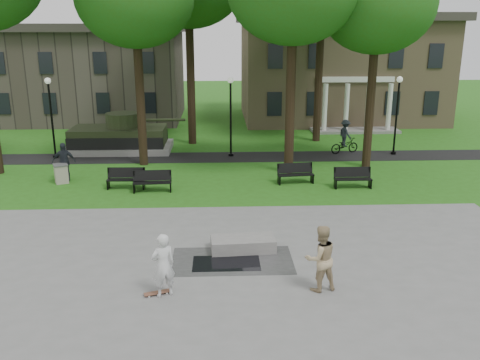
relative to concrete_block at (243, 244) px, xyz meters
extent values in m
plane|color=#275D15|center=(-0.57, 1.49, -0.24)|extent=(120.00, 120.00, 0.00)
cube|color=gray|center=(-0.57, -3.51, -0.23)|extent=(22.00, 16.00, 0.02)
cube|color=black|center=(-0.57, 13.49, -0.24)|extent=(44.00, 2.60, 0.01)
cube|color=#9E8460|center=(9.43, 27.49, 3.75)|extent=(16.00, 11.00, 8.00)
cube|color=#38332D|center=(9.43, 27.49, 8.06)|extent=(17.00, 12.00, 0.60)
cube|color=silver|center=(9.43, 21.99, 3.55)|extent=(6.00, 0.30, 0.40)
cube|color=#4C443D|center=(-11.57, 27.99, 3.35)|extent=(15.00, 10.00, 7.20)
cylinder|color=black|center=(-5.07, 11.99, 3.75)|extent=(0.48, 0.48, 8.00)
cylinder|color=black|center=(2.93, 9.99, 3.92)|extent=(0.50, 0.50, 8.32)
cylinder|color=black|center=(7.43, 10.99, 3.59)|extent=(0.46, 0.46, 7.68)
ellipsoid|color=#265614|center=(7.43, 10.99, 8.40)|extent=(6.00, 6.00, 5.10)
cylinder|color=black|center=(-2.57, 17.49, 4.39)|extent=(0.54, 0.54, 9.28)
cylinder|color=black|center=(5.93, 17.99, 4.08)|extent=(0.50, 0.50, 8.64)
cylinder|color=black|center=(-10.57, 13.79, 1.96)|extent=(0.12, 0.12, 4.40)
sphere|color=silver|center=(-10.57, 13.79, 4.30)|extent=(0.36, 0.36, 0.36)
cylinder|color=black|center=(-10.57, 13.79, -0.16)|extent=(0.32, 0.32, 0.16)
cylinder|color=black|center=(-0.07, 13.79, 1.96)|extent=(0.12, 0.12, 4.40)
sphere|color=silver|center=(-0.07, 13.79, 4.30)|extent=(0.36, 0.36, 0.36)
cylinder|color=black|center=(-0.07, 13.79, -0.16)|extent=(0.32, 0.32, 0.16)
cylinder|color=black|center=(9.93, 13.79, 1.96)|extent=(0.12, 0.12, 4.40)
sphere|color=silver|center=(9.93, 13.79, 4.30)|extent=(0.36, 0.36, 0.36)
cylinder|color=black|center=(9.93, 13.79, -0.16)|extent=(0.32, 0.32, 0.16)
cube|color=gray|center=(-7.07, 15.49, -0.04)|extent=(6.50, 3.40, 0.40)
cube|color=#28311A|center=(-7.07, 15.49, 0.70)|extent=(5.80, 2.80, 1.10)
cube|color=black|center=(-7.07, 14.14, 0.51)|extent=(5.80, 0.35, 0.70)
cube|color=black|center=(-7.07, 16.84, 0.51)|extent=(5.80, 0.35, 0.70)
cylinder|color=#28311A|center=(-6.77, 15.49, 1.71)|extent=(2.10, 2.10, 0.90)
cylinder|color=#28311A|center=(-4.47, 15.49, 1.71)|extent=(3.20, 0.18, 0.18)
cube|color=black|center=(-0.59, -1.04, -0.22)|extent=(2.20, 1.20, 0.00)
cube|color=gray|center=(0.00, 0.00, 0.00)|extent=(2.26, 1.15, 0.45)
cube|color=brown|center=(-2.61, -2.99, -0.19)|extent=(0.80, 0.44, 0.07)
imported|color=silver|center=(-2.41, -3.05, 0.72)|extent=(0.82, 0.71, 1.90)
imported|color=tan|center=(2.11, -2.88, 0.78)|extent=(1.14, 0.99, 2.00)
imported|color=#22262D|center=(-8.63, 8.97, 0.73)|extent=(1.20, 0.63, 1.95)
imported|color=black|center=(6.98, 14.24, 0.25)|extent=(1.98, 1.23, 0.98)
imported|color=#21262C|center=(6.98, 14.24, 1.02)|extent=(0.92, 1.20, 1.64)
cube|color=black|center=(-5.28, 7.38, 0.21)|extent=(1.81, 0.49, 0.05)
cube|color=black|center=(-5.28, 7.60, 0.51)|extent=(1.80, 0.19, 0.50)
cube|color=black|center=(-6.13, 7.38, -0.02)|extent=(0.07, 0.45, 0.45)
cube|color=black|center=(-4.43, 7.38, -0.02)|extent=(0.07, 0.45, 0.45)
cube|color=black|center=(-3.95, 6.82, 0.21)|extent=(1.82, 0.55, 0.05)
cube|color=black|center=(-3.95, 7.04, 0.51)|extent=(1.81, 0.25, 0.50)
cube|color=black|center=(-4.80, 6.82, -0.02)|extent=(0.09, 0.45, 0.45)
cube|color=black|center=(-3.10, 6.82, -0.02)|extent=(0.09, 0.45, 0.45)
cube|color=black|center=(3.00, 7.89, 0.21)|extent=(1.84, 0.66, 0.05)
cube|color=black|center=(3.00, 8.11, 0.51)|extent=(1.81, 0.36, 0.50)
cube|color=black|center=(2.15, 7.89, -0.02)|extent=(0.11, 0.45, 0.45)
cube|color=black|center=(3.85, 7.89, -0.02)|extent=(0.11, 0.45, 0.45)
cube|color=black|center=(5.65, 7.02, 0.21)|extent=(1.80, 0.45, 0.05)
cube|color=black|center=(5.65, 7.24, 0.51)|extent=(1.80, 0.16, 0.50)
cube|color=black|center=(4.80, 7.02, -0.02)|extent=(0.06, 0.45, 0.45)
cube|color=black|center=(6.50, 7.02, -0.02)|extent=(0.06, 0.45, 0.45)
cube|color=#9E9482|center=(-8.67, 8.51, 0.21)|extent=(0.79, 0.79, 0.90)
cube|color=#4C4C4C|center=(-8.67, 8.51, 0.69)|extent=(0.87, 0.87, 0.06)
camera|label=1|loc=(-0.79, -16.18, 7.10)|focal=38.00mm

